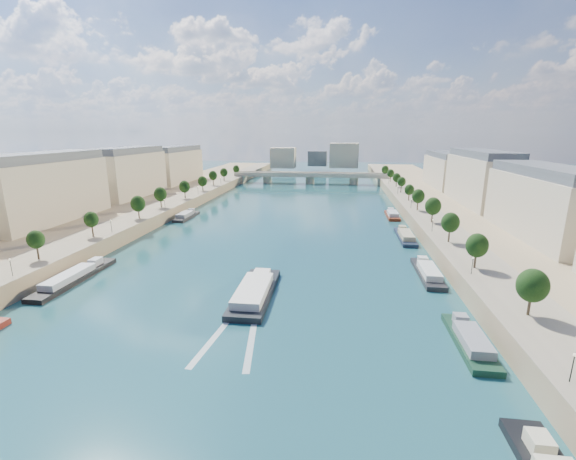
# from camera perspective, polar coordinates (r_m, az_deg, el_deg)

# --- Properties ---
(ground) EXTENTS (700.00, 700.00, 0.00)m
(ground) POSITION_cam_1_polar(r_m,az_deg,el_deg) (150.25, -0.82, 0.01)
(ground) COLOR #0E3A3E
(ground) RESTS_ON ground
(quay_left) EXTENTS (44.00, 520.00, 5.00)m
(quay_left) POSITION_cam_1_polar(r_m,az_deg,el_deg) (175.04, -24.85, 1.57)
(quay_left) COLOR #9E8460
(quay_left) RESTS_ON ground
(quay_right) EXTENTS (44.00, 520.00, 5.00)m
(quay_right) POSITION_cam_1_polar(r_m,az_deg,el_deg) (156.59, 26.24, 0.03)
(quay_right) COLOR #9E8460
(quay_right) RESTS_ON ground
(pave_left) EXTENTS (14.00, 520.00, 0.10)m
(pave_left) POSITION_cam_1_polar(r_m,az_deg,el_deg) (167.02, -20.58, 2.32)
(pave_left) COLOR gray
(pave_left) RESTS_ON quay_left
(pave_right) EXTENTS (14.00, 520.00, 0.10)m
(pave_right) POSITION_cam_1_polar(r_m,az_deg,el_deg) (151.83, 20.98, 1.15)
(pave_right) COLOR gray
(pave_right) RESTS_ON quay_right
(trees_left) EXTENTS (4.80, 268.80, 8.26)m
(trees_left) POSITION_cam_1_polar(r_m,az_deg,el_deg) (166.87, -19.82, 4.28)
(trees_left) COLOR #382B1E
(trees_left) RESTS_ON ground
(trees_right) EXTENTS (4.80, 268.80, 8.26)m
(trees_right) POSITION_cam_1_polar(r_m,az_deg,el_deg) (159.91, 19.66, 3.89)
(trees_right) COLOR #382B1E
(trees_right) RESTS_ON ground
(lamps_left) EXTENTS (0.36, 200.36, 4.28)m
(lamps_left) POSITION_cam_1_polar(r_m,az_deg,el_deg) (155.77, -20.90, 2.51)
(lamps_left) COLOR black
(lamps_left) RESTS_ON ground
(lamps_right) EXTENTS (0.36, 200.36, 4.28)m
(lamps_right) POSITION_cam_1_polar(r_m,az_deg,el_deg) (155.07, 19.05, 2.62)
(lamps_right) COLOR black
(lamps_right) RESTS_ON ground
(buildings_left) EXTENTS (16.00, 226.00, 23.20)m
(buildings_left) POSITION_cam_1_polar(r_m,az_deg,el_deg) (189.88, -26.73, 6.56)
(buildings_left) COLOR beige
(buildings_left) RESTS_ON ground
(buildings_right) EXTENTS (16.00, 226.00, 23.20)m
(buildings_right) POSITION_cam_1_polar(r_m,az_deg,el_deg) (169.80, 29.68, 5.45)
(buildings_right) COLOR beige
(buildings_right) RESTS_ON ground
(skyline) EXTENTS (79.00, 42.00, 22.00)m
(skyline) POSITION_cam_1_polar(r_m,az_deg,el_deg) (364.66, 4.78, 10.78)
(skyline) COLOR beige
(skyline) RESTS_ON ground
(bridge) EXTENTS (112.00, 12.00, 8.15)m
(bridge) POSITION_cam_1_polar(r_m,az_deg,el_deg) (286.29, 3.28, 7.90)
(bridge) COLOR #C1B79E
(bridge) RESTS_ON ground
(tour_barge) EXTENTS (8.34, 27.95, 3.79)m
(tour_barge) POSITION_cam_1_polar(r_m,az_deg,el_deg) (91.15, -4.95, -9.11)
(tour_barge) COLOR black
(tour_barge) RESTS_ON ground
(wake) EXTENTS (10.76, 25.98, 0.04)m
(wake) POSITION_cam_1_polar(r_m,az_deg,el_deg) (77.16, -7.66, -14.66)
(wake) COLOR silver
(wake) RESTS_ON ground
(moored_barges_left) EXTENTS (5.00, 160.97, 3.60)m
(moored_barges_left) POSITION_cam_1_polar(r_m,az_deg,el_deg) (107.47, -31.85, -7.73)
(moored_barges_left) COLOR #1A1B3A
(moored_barges_left) RESTS_ON ground
(moored_barges_right) EXTENTS (5.00, 161.47, 3.60)m
(moored_barges_right) POSITION_cam_1_polar(r_m,az_deg,el_deg) (109.12, 20.03, -6.05)
(moored_barges_right) COLOR black
(moored_barges_right) RESTS_ON ground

